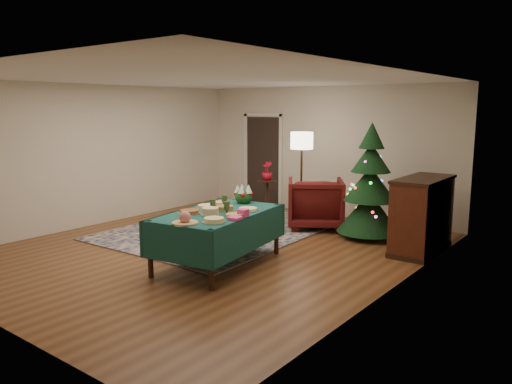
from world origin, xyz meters
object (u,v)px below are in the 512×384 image
Objects in this scene: buffet_table at (218,223)px; floor_lamp at (302,146)px; gift_box at (243,213)px; potted_plant at (267,175)px; armchair at (315,201)px; piano at (422,216)px; side_table at (267,198)px; christmas_tree at (370,186)px.

floor_lamp is at bearing 99.31° from buffet_table.
gift_box is 3.80m from potted_plant.
piano is (2.15, -0.35, 0.06)m from armchair.
christmas_tree is (2.55, -0.45, 0.55)m from side_table.
armchair is at bearing 91.19° from buffet_table.
gift_box is 0.32× the size of potted_plant.
christmas_tree is 1.47× the size of piano.
potted_plant is at bearing 114.95° from buffet_table.
christmas_tree is (1.11, -0.02, 0.39)m from armchair.
potted_plant is 0.19× the size of christmas_tree.
christmas_tree reaches higher than gift_box.
potted_plant is at bearing 170.02° from christmas_tree.
floor_lamp is 4.57× the size of potted_plant.
christmas_tree reaches higher than floor_lamp.
potted_plant is 0.29× the size of piano.
floor_lamp is (-0.43, 0.17, 1.00)m from armchair.
floor_lamp reaches higher than buffet_table.
piano is at bearing 49.70° from buffet_table.
piano reaches higher than potted_plant.
buffet_table is 3.23m from piano.
gift_box is at bearing -58.60° from potted_plant.
buffet_table reaches higher than side_table.
christmas_tree reaches higher than piano.
potted_plant is at bearing 121.40° from gift_box.
piano reaches higher than side_table.
gift_box is 0.07× the size of floor_lamp.
side_table is (-1.51, 3.24, -0.26)m from buffet_table.
buffet_table is 2.99m from christmas_tree.
floor_lamp is at bearing -14.06° from side_table.
buffet_table is at bearing -65.05° from side_table.
piano reaches higher than armchair.
potted_plant is 2.59m from christmas_tree.
christmas_tree is at bearing -9.98° from side_table.
floor_lamp reaches higher than piano.
side_table is (-1.02, 0.25, -1.16)m from floor_lamp.
buffet_table is 5.50× the size of potted_plant.
side_table is 1.89× the size of potted_plant.
buffet_table is 1.07× the size of christmas_tree.
floor_lamp is (-0.49, 2.98, 0.90)m from buffet_table.
floor_lamp is (-0.96, 2.99, 0.69)m from gift_box.
floor_lamp reaches higher than side_table.
christmas_tree reaches higher than potted_plant.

